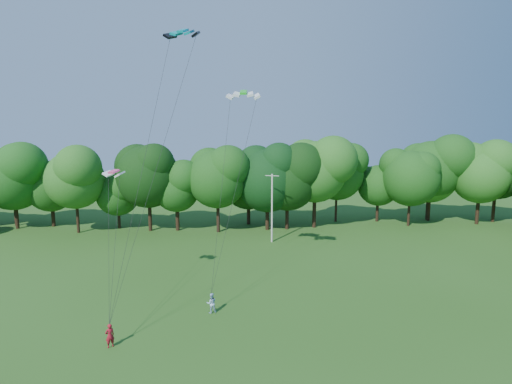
{
  "coord_description": "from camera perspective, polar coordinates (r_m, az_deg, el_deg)",
  "views": [
    {
      "loc": [
        0.31,
        -20.99,
        13.83
      ],
      "look_at": [
        2.35,
        13.0,
        8.65
      ],
      "focal_mm": 28.0,
      "sensor_mm": 36.0,
      "label": 1
    }
  ],
  "objects": [
    {
      "name": "kite_pink",
      "position": [
        34.67,
        -19.64,
        2.78
      ],
      "size": [
        1.94,
        1.5,
        0.31
      ],
      "rotation": [
        0.0,
        0.0,
        -0.43
      ],
      "color": "#EB4181",
      "rests_on": "ground"
    },
    {
      "name": "kite_green",
      "position": [
        34.35,
        -1.8,
        14.05
      ],
      "size": [
        2.85,
        1.48,
        0.51
      ],
      "rotation": [
        0.0,
        0.0,
        -0.09
      ],
      "color": "#20D726",
      "rests_on": "ground"
    },
    {
      "name": "utility_pole",
      "position": [
        49.86,
        2.3,
        -2.22
      ],
      "size": [
        1.63,
        0.72,
        8.63
      ],
      "rotation": [
        0.0,
        0.0,
        -0.39
      ],
      "color": "beige",
      "rests_on": "ground"
    },
    {
      "name": "tree_back_east",
      "position": [
        67.72,
        23.62,
        3.39
      ],
      "size": [
        9.32,
        9.32,
        13.56
      ],
      "color": "black",
      "rests_on": "ground"
    },
    {
      "name": "kite_flyer_right",
      "position": [
        31.98,
        -6.39,
        -15.48
      ],
      "size": [
        0.88,
        0.75,
        1.57
      ],
      "primitive_type": "imported",
      "rotation": [
        0.0,
        0.0,
        3.37
      ],
      "color": "#ABCFED",
      "rests_on": "ground"
    },
    {
      "name": "kite_flyer_left",
      "position": [
        28.92,
        -20.16,
        -18.69
      ],
      "size": [
        0.69,
        0.65,
        1.59
      ],
      "primitive_type": "imported",
      "rotation": [
        0.0,
        0.0,
        3.77
      ],
      "color": "#A41523",
      "rests_on": "ground"
    },
    {
      "name": "ground",
      "position": [
        25.14,
        -3.94,
        -24.75
      ],
      "size": [
        160.0,
        160.0,
        0.0
      ],
      "primitive_type": "plane",
      "color": "#275316",
      "rests_on": "ground"
    },
    {
      "name": "tree_back_west",
      "position": [
        65.79,
        -31.46,
        2.87
      ],
      "size": [
        9.52,
        9.52,
        13.85
      ],
      "color": "black",
      "rests_on": "ground"
    },
    {
      "name": "tree_back_center",
      "position": [
        55.56,
        1.65,
        3.51
      ],
      "size": [
        9.74,
        9.74,
        14.17
      ],
      "color": "black",
      "rests_on": "ground"
    },
    {
      "name": "kite_teal",
      "position": [
        32.87,
        -10.43,
        21.72
      ],
      "size": [
        2.85,
        1.89,
        0.55
      ],
      "rotation": [
        0.0,
        0.0,
        -0.3
      ],
      "color": "#058B98",
      "rests_on": "ground"
    }
  ]
}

